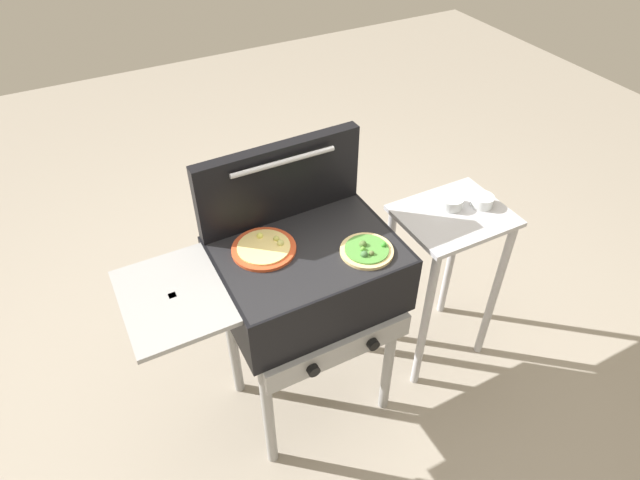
{
  "coord_description": "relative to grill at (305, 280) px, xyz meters",
  "views": [
    {
      "loc": [
        -0.61,
        -1.27,
        2.15
      ],
      "look_at": [
        0.05,
        0.0,
        0.92
      ],
      "focal_mm": 30.31,
      "sensor_mm": 36.0,
      "label": 1
    }
  ],
  "objects": [
    {
      "name": "prep_table",
      "position": [
        0.67,
        0.0,
        -0.18
      ],
      "size": [
        0.44,
        0.36,
        0.82
      ],
      "color": "#B2B2B7",
      "rests_on": "ground_plane"
    },
    {
      "name": "grill_lid_open",
      "position": [
        0.01,
        0.22,
        0.3
      ],
      "size": [
        0.63,
        0.09,
        0.3
      ],
      "color": "black",
      "rests_on": "grill"
    },
    {
      "name": "pizza_veggie",
      "position": [
        0.19,
        -0.11,
        0.15
      ],
      "size": [
        0.19,
        0.19,
        0.04
      ],
      "color": "#E0C17F",
      "rests_on": "grill"
    },
    {
      "name": "topping_bowl_near",
      "position": [
        0.69,
        0.05,
        0.08
      ],
      "size": [
        0.1,
        0.1,
        0.04
      ],
      "color": "silver",
      "rests_on": "prep_table"
    },
    {
      "name": "topping_bowl_far",
      "position": [
        0.81,
        -0.0,
        0.08
      ],
      "size": [
        0.09,
        0.09,
        0.04
      ],
      "color": "silver",
      "rests_on": "prep_table"
    },
    {
      "name": "ground_plane",
      "position": [
        0.01,
        0.0,
        -0.76
      ],
      "size": [
        8.0,
        8.0,
        0.0
      ],
      "primitive_type": "plane",
      "color": "gray"
    },
    {
      "name": "pizza_cheese",
      "position": [
        -0.12,
        0.07,
        0.15
      ],
      "size": [
        0.23,
        0.23,
        0.03
      ],
      "color": "#C64723",
      "rests_on": "grill"
    },
    {
      "name": "grill",
      "position": [
        0.0,
        0.0,
        0.0
      ],
      "size": [
        0.96,
        0.53,
        0.9
      ],
      "color": "black",
      "rests_on": "ground_plane"
    }
  ]
}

